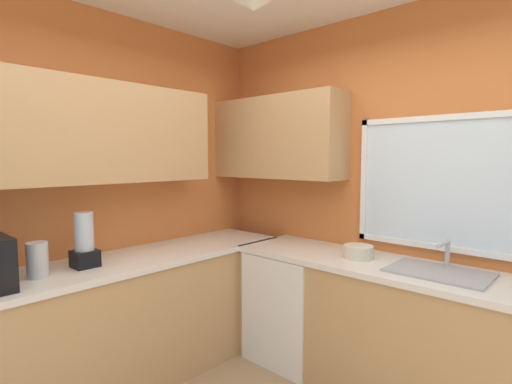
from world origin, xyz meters
TOP-DOWN VIEW (x-y plane):
  - room_shell at (-0.75, 0.49)m, footprint 3.53×3.34m
  - counter_run_left at (-1.40, 0.00)m, footprint 0.65×2.95m
  - counter_run_back at (0.21, 1.30)m, footprint 2.62×0.65m
  - dishwasher at (-0.74, 1.27)m, footprint 0.60×0.60m
  - kettle at (-1.38, -0.41)m, footprint 0.12×0.12m
  - sink_assembly at (0.35, 1.30)m, footprint 0.58×0.40m
  - bowl at (-0.19, 1.30)m, footprint 0.21×0.21m
  - blender_appliance at (-1.40, -0.12)m, footprint 0.15×0.15m

SIDE VIEW (x-z plane):
  - dishwasher at x=-0.74m, z-range 0.00..0.87m
  - counter_run_left at x=-1.40m, z-range 0.00..0.92m
  - counter_run_back at x=0.21m, z-range 0.00..0.92m
  - sink_assembly at x=0.35m, z-range 0.83..1.02m
  - bowl at x=-0.19m, z-range 0.91..1.00m
  - kettle at x=-1.38m, z-range 0.91..1.13m
  - blender_appliance at x=-1.40m, z-range 0.90..1.26m
  - room_shell at x=-0.75m, z-range 0.48..3.25m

